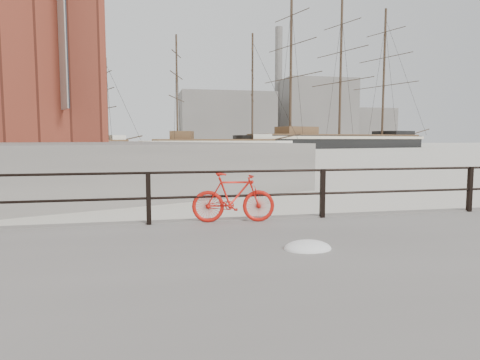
{
  "coord_description": "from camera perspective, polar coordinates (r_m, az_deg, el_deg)",
  "views": [
    {
      "loc": [
        -6.99,
        -8.31,
        1.96
      ],
      "look_at": [
        -4.88,
        1.5,
        1.0
      ],
      "focal_mm": 32.0,
      "sensor_mm": 36.0,
      "label": 1
    }
  ],
  "objects": [
    {
      "name": "industrial_mid",
      "position": [
        165.67,
        9.99,
        8.85
      ],
      "size": [
        26.0,
        20.0,
        24.0
      ],
      "primitive_type": "cube",
      "color": "gray",
      "rests_on": "ground"
    },
    {
      "name": "schooner_left",
      "position": [
        87.19,
        -20.64,
        3.82
      ],
      "size": [
        26.88,
        19.4,
        18.6
      ],
      "primitive_type": null,
      "rotation": [
        0.0,
        0.0,
        0.38
      ],
      "color": "silver",
      "rests_on": "ground"
    },
    {
      "name": "ground",
      "position": [
        11.03,
        27.6,
        -5.4
      ],
      "size": [
        400.0,
        400.0,
        0.0
      ],
      "primitive_type": "plane",
      "color": "white",
      "rests_on": "ground"
    },
    {
      "name": "industrial_west",
      "position": [
        150.91,
        -1.83,
        8.13
      ],
      "size": [
        32.0,
        18.0,
        18.0
      ],
      "primitive_type": "cube",
      "color": "gray",
      "rests_on": "ground"
    },
    {
      "name": "barque_black",
      "position": [
        97.68,
        13.06,
        4.17
      ],
      "size": [
        62.11,
        36.15,
        33.47
      ],
      "primitive_type": null,
      "rotation": [
        0.0,
        0.0,
        0.3
      ],
      "color": "black",
      "rests_on": "ground"
    },
    {
      "name": "industrial_east",
      "position": [
        179.75,
        16.22,
        6.85
      ],
      "size": [
        20.0,
        16.0,
        14.0
      ],
      "primitive_type": "cube",
      "color": "gray",
      "rests_on": "ground"
    },
    {
      "name": "smokestack",
      "position": [
        166.92,
        5.15,
        12.33
      ],
      "size": [
        2.8,
        2.8,
        44.0
      ],
      "primitive_type": "cylinder",
      "color": "gray",
      "rests_on": "ground"
    },
    {
      "name": "schooner_mid",
      "position": [
        80.51,
        -3.38,
        4.05
      ],
      "size": [
        33.37,
        21.0,
        22.1
      ],
      "primitive_type": null,
      "rotation": [
        0.0,
        0.0,
        -0.27
      ],
      "color": "silver",
      "rests_on": "ground"
    },
    {
      "name": "bicycle",
      "position": [
        8.29,
        -0.88,
        -2.35
      ],
      "size": [
        1.62,
        0.45,
        0.96
      ],
      "primitive_type": "imported",
      "rotation": [
        0.0,
        0.0,
        -0.14
      ],
      "color": "red",
      "rests_on": "promenade"
    },
    {
      "name": "guardrail",
      "position": [
        10.8,
        28.3,
        -1.09
      ],
      "size": [
        28.0,
        0.1,
        1.0
      ],
      "primitive_type": null,
      "color": "black",
      "rests_on": "promenade"
    }
  ]
}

